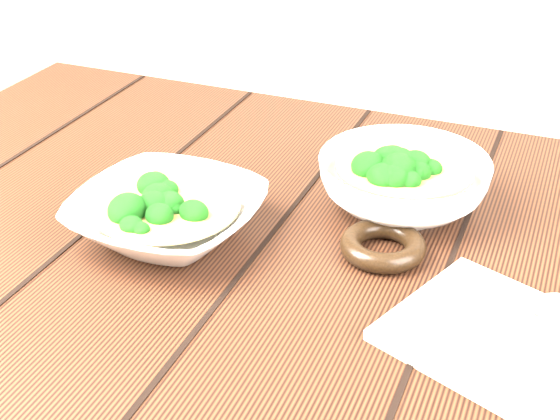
% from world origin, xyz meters
% --- Properties ---
extents(table, '(1.20, 0.80, 0.75)m').
position_xyz_m(table, '(0.00, 0.00, 0.63)').
color(table, '#371D0F').
rests_on(table, ground).
extents(soup_bowl_front, '(0.22, 0.22, 0.06)m').
position_xyz_m(soup_bowl_front, '(-0.13, -0.04, 0.78)').
color(soup_bowl_front, silver).
rests_on(soup_bowl_front, table).
extents(soup_bowl_back, '(0.22, 0.22, 0.07)m').
position_xyz_m(soup_bowl_back, '(0.10, 0.13, 0.79)').
color(soup_bowl_back, silver).
rests_on(soup_bowl_back, table).
extents(trivet, '(0.11, 0.11, 0.02)m').
position_xyz_m(trivet, '(0.11, 0.02, 0.76)').
color(trivet, black).
rests_on(trivet, table).
extents(napkin, '(0.25, 0.23, 0.01)m').
position_xyz_m(napkin, '(0.26, -0.09, 0.76)').
color(napkin, '#BEB49E').
rests_on(napkin, table).
extents(spoon_left, '(0.11, 0.15, 0.01)m').
position_xyz_m(spoon_left, '(0.27, -0.06, 0.76)').
color(spoon_left, '#AEA89A').
rests_on(spoon_left, napkin).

